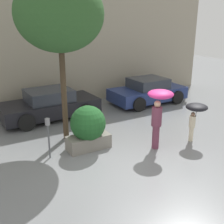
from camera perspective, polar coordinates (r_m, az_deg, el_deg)
name	(u,v)px	position (r m, az deg, el deg)	size (l,w,h in m)	color
ground_plane	(122,165)	(8.22, 2.14, -10.75)	(40.00, 40.00, 0.00)	slate
building_facade	(46,42)	(13.16, -13.28, 13.74)	(18.00, 0.30, 6.00)	#9E937F
planter_box	(88,127)	(8.91, -4.88, -3.11)	(1.38, 1.13, 1.44)	gray
person_adult	(159,106)	(8.86, 9.51, 1.27)	(0.81, 0.81, 1.92)	brown
person_child	(196,111)	(9.70, 16.65, 0.19)	(0.72, 0.72, 1.34)	beige
parked_car_near	(50,105)	(11.96, -12.56, 1.43)	(4.03, 2.09, 1.23)	black
parked_car_far	(148,91)	(13.92, 7.25, 4.18)	(3.71, 2.01, 1.23)	navy
street_tree	(59,14)	(9.20, -10.64, 18.90)	(2.75, 2.75, 5.30)	#423323
parking_meter	(48,130)	(8.44, -12.87, -3.57)	(0.14, 0.14, 1.27)	#595B60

